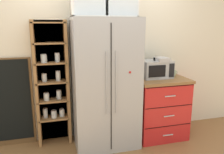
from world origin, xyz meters
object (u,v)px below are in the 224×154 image
refrigerator (105,84)px  mug_navy (162,76)px  mug_sage (173,73)px  bottle_clear (159,69)px  microwave (156,69)px  chalkboard_menu (11,103)px  coffee_maker (161,68)px

refrigerator → mug_navy: size_ratio=16.87×
mug_sage → bottle_clear: 0.27m
microwave → mug_sage: size_ratio=4.01×
refrigerator → bottle_clear: (0.85, 0.08, 0.16)m
microwave → chalkboard_menu: 2.14m
refrigerator → coffee_maker: (0.85, 0.02, 0.18)m
coffee_maker → mug_sage: coffee_maker is taller
coffee_maker → chalkboard_menu: size_ratio=0.25×
mug_navy → chalkboard_menu: bearing=171.2°
chalkboard_menu → microwave: bearing=-6.4°
microwave → bottle_clear: bearing=18.9°
refrigerator → chalkboard_menu: refrigerator is taller
coffee_maker → mug_sage: bearing=14.5°
microwave → bottle_clear: 0.06m
mug_sage → chalkboard_menu: chalkboard_menu is taller
chalkboard_menu → mug_navy: bearing=-8.8°
refrigerator → chalkboard_menu: (-1.28, 0.30, -0.26)m
coffee_maker → mug_navy: bearing=-87.7°
microwave → mug_navy: microwave is taller
refrigerator → coffee_maker: bearing=1.6°
refrigerator → bottle_clear: 0.87m
microwave → bottle_clear: (0.05, 0.02, -0.00)m
refrigerator → microwave: size_ratio=4.07×
coffee_maker → mug_navy: coffee_maker is taller
mug_sage → mug_navy: mug_sage is taller
refrigerator → mug_navy: (0.85, -0.03, 0.07)m
coffee_maker → mug_sage: 0.29m
microwave → mug_navy: 0.14m
mug_sage → mug_navy: size_ratio=1.03×
bottle_clear → mug_navy: bearing=-88.9°
mug_sage → mug_navy: (-0.26, -0.12, -0.00)m
bottle_clear → chalkboard_menu: (-2.14, 0.22, -0.41)m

